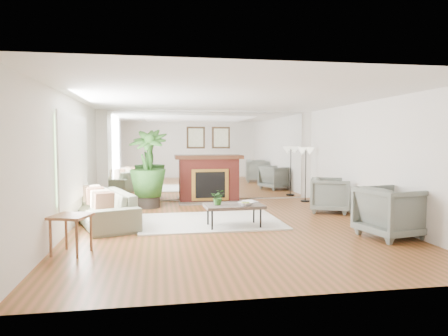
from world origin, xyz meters
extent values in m
plane|color=brown|center=(0.00, 0.00, 0.00)|extent=(7.00, 7.00, 0.00)
cube|color=white|center=(-2.99, 0.00, 1.25)|extent=(0.02, 7.00, 2.50)
cube|color=white|center=(2.99, 0.00, 1.25)|extent=(0.02, 7.00, 2.50)
cube|color=white|center=(0.00, 3.49, 1.25)|extent=(6.00, 0.02, 2.50)
cube|color=silver|center=(0.00, 3.47, 1.25)|extent=(5.40, 0.04, 2.40)
cube|color=#B2E09E|center=(-2.96, 0.40, 1.35)|extent=(0.04, 2.40, 1.50)
cube|color=maroon|center=(0.00, 3.28, 0.60)|extent=(1.60, 0.40, 1.20)
cube|color=gold|center=(0.00, 3.07, 0.48)|extent=(1.00, 0.04, 0.85)
cube|color=black|center=(0.00, 3.05, 0.48)|extent=(0.80, 0.04, 0.70)
cube|color=#5D524A|center=(0.00, 2.93, 0.01)|extent=(1.70, 0.55, 0.03)
cube|color=#4F2B19|center=(0.00, 3.26, 1.22)|extent=(1.85, 0.46, 0.10)
cube|color=#302212|center=(-0.35, 3.43, 1.75)|extent=(0.50, 0.04, 0.60)
cube|color=#302212|center=(0.35, 3.43, 1.75)|extent=(0.50, 0.04, 0.60)
cube|color=white|center=(-0.33, 0.53, 0.02)|extent=(2.87, 2.07, 0.03)
cube|color=#5D524A|center=(0.05, -0.06, 0.42)|extent=(1.15, 0.70, 0.06)
cylinder|color=black|center=(-0.40, -0.32, 0.20)|extent=(0.03, 0.03, 0.39)
cylinder|color=black|center=(0.53, -0.28, 0.20)|extent=(0.03, 0.03, 0.39)
cylinder|color=black|center=(-0.42, 0.15, 0.20)|extent=(0.03, 0.03, 0.39)
cylinder|color=black|center=(0.51, 0.19, 0.20)|extent=(0.03, 0.03, 0.39)
imported|color=gray|center=(-2.45, 0.64, 0.33)|extent=(1.58, 2.43, 0.66)
imported|color=slate|center=(2.60, 1.23, 0.40)|extent=(1.16, 1.15, 0.81)
imported|color=slate|center=(2.60, -1.26, 0.44)|extent=(1.15, 1.13, 0.89)
cube|color=brown|center=(-2.65, -1.42, 0.56)|extent=(0.65, 0.65, 0.04)
cylinder|color=brown|center=(-2.91, -1.55, 0.28)|extent=(0.04, 0.04, 0.55)
cylinder|color=brown|center=(-2.52, -1.68, 0.28)|extent=(0.04, 0.04, 0.55)
cylinder|color=brown|center=(-2.78, -1.16, 0.28)|extent=(0.04, 0.04, 0.55)
cylinder|color=brown|center=(-2.39, -1.29, 0.28)|extent=(0.04, 0.04, 0.55)
cylinder|color=black|center=(-1.62, 2.53, 0.20)|extent=(0.57, 0.57, 0.40)
imported|color=#336525|center=(-1.62, 2.53, 1.12)|extent=(1.17, 1.17, 1.67)
cylinder|color=black|center=(2.60, 2.82, 0.02)|extent=(0.25, 0.25, 0.04)
cylinder|color=black|center=(2.60, 2.82, 0.72)|extent=(0.03, 0.03, 1.43)
cone|color=beige|center=(2.49, 2.82, 1.39)|extent=(0.27, 0.27, 0.20)
cone|color=beige|center=(2.70, 2.82, 1.39)|extent=(0.27, 0.27, 0.20)
imported|color=#336525|center=(-0.25, -0.06, 0.60)|extent=(0.32, 0.29, 0.30)
imported|color=brown|center=(0.25, -0.22, 0.48)|extent=(0.34, 0.34, 0.07)
imported|color=brown|center=(0.32, 0.16, 0.46)|extent=(0.29, 0.35, 0.02)
camera|label=1|loc=(-1.36, -7.52, 1.68)|focal=32.00mm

